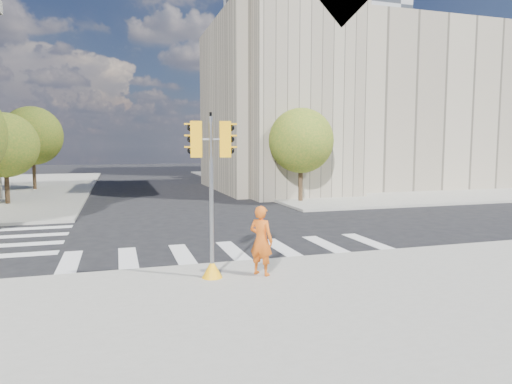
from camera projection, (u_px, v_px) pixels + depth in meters
ground at (223, 240)px, 18.16m from camera, size 160.00×160.00×0.00m
sidewalk_near at (369, 363)px, 7.69m from camera, size 30.00×14.00×0.15m
sidewalk_far_right at (351, 180)px, 48.72m from camera, size 28.00×40.00×0.15m
civic_building at (346, 106)px, 40.16m from camera, size 26.00×16.00×19.39m
office_tower at (309, 64)px, 63.02m from camera, size 20.00×18.00×30.00m
tree_lw_mid at (5, 145)px, 28.03m from camera, size 4.00×4.00×5.77m
tree_lw_far at (32, 136)px, 37.46m from camera, size 4.80×4.80×6.95m
tree_re_near at (301, 141)px, 29.45m from camera, size 4.20×4.20×6.16m
tree_re_mid at (249, 139)px, 40.83m from camera, size 4.60×4.60×6.66m
tree_re_far at (220, 145)px, 52.29m from camera, size 4.00×4.00×5.88m
lamp_near at (286, 134)px, 33.35m from camera, size 0.35×0.18×8.11m
lamp_far at (238, 137)px, 46.66m from camera, size 0.35×0.18×8.11m
traffic_signal at (212, 209)px, 12.21m from camera, size 1.08×0.56×4.45m
photographer at (261, 240)px, 12.58m from camera, size 0.81×0.84×1.94m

